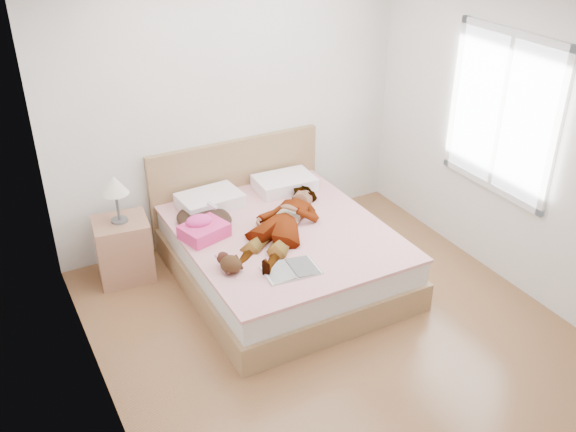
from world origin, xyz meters
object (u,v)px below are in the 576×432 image
object	(u,v)px
woman	(283,220)
magazine	(291,270)
coffee_mug	(280,235)
nightstand	(123,245)
phone	(212,205)
bed	(278,248)
towel	(203,229)
plush_toy	(229,263)

from	to	relation	value
woman	magazine	bearing A→B (deg)	-64.06
coffee_mug	nightstand	bearing A→B (deg)	144.28
phone	bed	world-z (taller)	bed
phone	coffee_mug	bearing A→B (deg)	-94.95
towel	nightstand	size ratio (longest dim) A/B	0.43
plush_toy	magazine	bearing A→B (deg)	-28.29
woman	nightstand	xyz separation A→B (m)	(-1.27, 0.71, -0.27)
towel	plush_toy	xyz separation A→B (m)	(-0.01, -0.60, -0.01)
coffee_mug	nightstand	xyz separation A→B (m)	(-1.17, 0.84, -0.22)
woman	coffee_mug	distance (m)	0.18
phone	towel	size ratio (longest dim) A/B	0.22
bed	coffee_mug	distance (m)	0.37
bed	towel	world-z (taller)	bed
woman	coffee_mug	bearing A→B (deg)	-78.19
nightstand	phone	bearing A→B (deg)	-21.77
magazine	woman	bearing A→B (deg)	67.81
plush_toy	bed	bearing A→B (deg)	34.30
nightstand	coffee_mug	bearing A→B (deg)	-35.72
bed	towel	xyz separation A→B (m)	(-0.67, 0.14, 0.31)
phone	bed	size ratio (longest dim) A/B	0.05
phone	bed	xyz separation A→B (m)	(0.50, -0.32, -0.42)
plush_toy	nightstand	distance (m)	1.26
towel	bed	bearing A→B (deg)	-11.82
woman	coffee_mug	xyz separation A→B (m)	(-0.10, -0.13, -0.06)
woman	phone	distance (m)	0.65
phone	coffee_mug	xyz separation A→B (m)	(0.40, -0.53, -0.14)
woman	magazine	distance (m)	0.67
bed	nightstand	bearing A→B (deg)	153.73
phone	plush_toy	xyz separation A→B (m)	(-0.18, -0.78, -0.11)
towel	magazine	distance (m)	0.94
coffee_mug	towel	bearing A→B (deg)	148.04
magazine	coffee_mug	size ratio (longest dim) A/B	3.85
coffee_mug	nightstand	size ratio (longest dim) A/B	0.12
plush_toy	nightstand	xyz separation A→B (m)	(-0.59, 1.09, -0.24)
plush_toy	coffee_mug	bearing A→B (deg)	22.85
magazine	bed	bearing A→B (deg)	70.49
bed	magazine	size ratio (longest dim) A/B	4.46
bed	nightstand	distance (m)	1.41
coffee_mug	plush_toy	bearing A→B (deg)	-157.15
towel	magazine	size ratio (longest dim) A/B	0.95
woman	magazine	world-z (taller)	woman
phone	nightstand	world-z (taller)	nightstand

